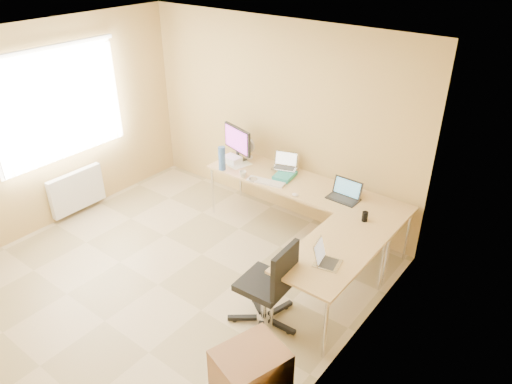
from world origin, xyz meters
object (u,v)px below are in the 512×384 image
Objects in this scene: mug at (243,174)px; office_chair at (264,282)px; desk_main at (303,210)px; laptop_center at (285,161)px; water_bottle at (222,158)px; monitor at (237,143)px; desk_return at (330,281)px; desk_fan at (249,148)px; laptop_return at (328,256)px; keyboard at (266,182)px; laptop_black at (344,191)px.

mug is 1.83m from office_chair.
office_chair reaches higher than desk_main.
water_bottle is at bearing -166.40° from laptop_center.
laptop_center is 3.57× the size of mug.
monitor is at bearing 96.16° from water_bottle.
desk_fan reaches higher than desk_return.
laptop_return is (1.44, -1.35, -0.06)m from laptop_center.
desk_main is 1.40m from desk_return.
water_bottle reaches higher than desk_main.
desk_main is at bearing 19.42° from keyboard.
monitor is 0.81m from keyboard.
laptop_return is (0.48, -1.18, -0.02)m from laptop_black.
laptop_black is at bearing -29.50° from laptop_center.
monitor is 0.19m from desk_fan.
desk_main is 8.46× the size of laptop_center.
monitor is 1.94× the size of desk_fan.
laptop_black is at bearing 87.08° from office_chair.
monitor reaches higher than laptop_black.
laptop_black is 1.60m from desk_fan.
laptop_center is at bearing -9.09° from desk_fan.
office_chair is at bearing -44.44° from mug.
desk_return is 2.34× the size of monitor.
laptop_center is 0.64× the size of keyboard.
laptop_return is (2.07, -1.40, -0.05)m from desk_fan.
monitor is 1.72× the size of water_bottle.
water_bottle is (-1.09, -0.30, 0.53)m from desk_main.
monitor is at bearing 136.66° from mug.
desk_fan is at bearing 69.37° from monitor.
desk_main is 1.65m from laptop_return.
desk_return is at bearing -11.20° from monitor.
keyboard is (0.71, -0.31, -0.23)m from monitor.
water_bottle is at bearing 161.18° from desk_return.
water_bottle reaches higher than laptop_black.
keyboard is 1.73× the size of laptop_return.
desk_return is 1.63m from keyboard.
mug is at bearing -158.01° from desk_main.
laptop_black is at bearing -12.35° from desk_fan.
desk_return is 1.30× the size of office_chair.
desk_fan is (-0.62, 0.44, 0.13)m from keyboard.
laptop_center is 0.97× the size of water_bottle.
desk_main is 0.73m from laptop_black.
water_bottle is (-2.06, 0.70, 0.53)m from desk_return.
laptop_center is 1.97m from laptop_return.
laptop_return is at bearing -38.58° from desk_fan.
office_chair is (1.68, -1.63, -0.47)m from monitor.
water_bottle reaches higher than mug.
desk_main is 5.43× the size of keyboard.
mug is at bearing 51.47° from laptop_return.
desk_main and desk_return have the same top height.
desk_fan reaches higher than keyboard.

